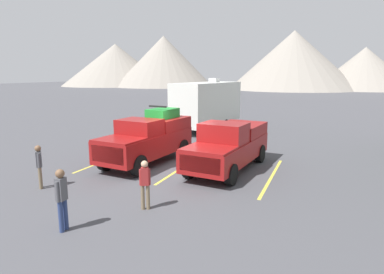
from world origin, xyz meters
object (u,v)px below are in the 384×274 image
(pickup_truck_a, at_px, (149,137))
(person_b, at_px, (145,182))
(person_c, at_px, (39,164))
(pickup_truck_b, at_px, (229,145))
(person_a, at_px, (62,196))
(camper_trailer_a, at_px, (208,103))

(pickup_truck_a, xyz_separation_m, person_b, (2.66, -4.95, -0.31))
(pickup_truck_a, xyz_separation_m, person_c, (-1.90, -4.73, -0.27))
(pickup_truck_b, xyz_separation_m, person_a, (-2.47, -7.43, -0.10))
(person_b, relative_size, person_c, 0.97)
(pickup_truck_b, bearing_deg, camper_trailer_a, 114.91)
(pickup_truck_a, distance_m, camper_trailer_a, 9.94)
(person_a, relative_size, person_c, 1.06)
(pickup_truck_a, height_order, person_b, pickup_truck_a)
(camper_trailer_a, relative_size, person_a, 4.85)
(pickup_truck_a, bearing_deg, person_c, -111.90)
(person_a, xyz_separation_m, person_c, (-3.25, 2.31, -0.06))
(camper_trailer_a, bearing_deg, person_c, -95.10)
(camper_trailer_a, height_order, person_a, camper_trailer_a)
(pickup_truck_a, relative_size, person_c, 3.38)
(pickup_truck_a, height_order, camper_trailer_a, camper_trailer_a)
(pickup_truck_a, distance_m, person_a, 7.17)
(pickup_truck_a, relative_size, person_a, 3.18)
(pickup_truck_b, height_order, camper_trailer_a, camper_trailer_a)
(person_a, height_order, person_b, person_a)
(person_b, bearing_deg, person_a, -122.16)
(pickup_truck_b, xyz_separation_m, person_c, (-5.72, -5.12, -0.16))
(person_a, bearing_deg, pickup_truck_a, 100.83)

